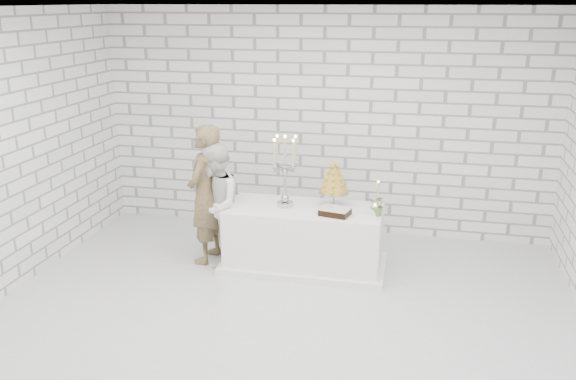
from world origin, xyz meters
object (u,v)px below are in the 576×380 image
object	(u,v)px
candelabra	(285,171)
croquembouche	(334,184)
groom	(206,194)
bride	(216,205)
cake_table	(304,238)

from	to	relation	value
candelabra	croquembouche	bearing A→B (deg)	13.04
groom	bride	xyz separation A→B (m)	(0.15, -0.06, -0.11)
candelabra	croquembouche	size ratio (longest dim) A/B	1.55
candelabra	croquembouche	distance (m)	0.59
cake_table	groom	bearing A→B (deg)	-178.13
candelabra	bride	bearing A→B (deg)	-172.58
groom	bride	bearing A→B (deg)	73.29
cake_table	croquembouche	bearing A→B (deg)	23.12
candelabra	croquembouche	world-z (taller)	candelabra
cake_table	candelabra	bearing A→B (deg)	177.86
bride	croquembouche	xyz separation A→B (m)	(1.37, 0.23, 0.29)
cake_table	groom	xyz separation A→B (m)	(-1.20, -0.04, 0.47)
cake_table	croquembouche	xyz separation A→B (m)	(0.32, 0.14, 0.65)
cake_table	bride	bearing A→B (deg)	-174.69
cake_table	candelabra	size ratio (longest dim) A/B	2.11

